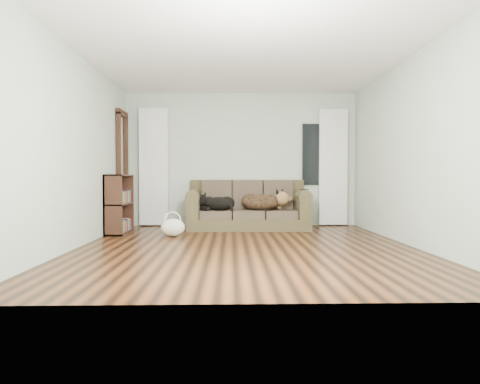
{
  "coord_description": "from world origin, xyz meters",
  "views": [
    {
      "loc": [
        -0.21,
        -5.39,
        0.91
      ],
      "look_at": [
        -0.05,
        1.6,
        0.69
      ],
      "focal_mm": 30.0,
      "sensor_mm": 36.0,
      "label": 1
    }
  ],
  "objects_px": {
    "sofa": "(248,204)",
    "dog_shepherd": "(262,202)",
    "tote_bag": "(173,226)",
    "dog_black_lab": "(217,203)",
    "bookshelf": "(119,204)"
  },
  "relations": [
    {
      "from": "sofa",
      "to": "bookshelf",
      "type": "relative_size",
      "value": 2.22
    },
    {
      "from": "dog_black_lab",
      "to": "bookshelf",
      "type": "distance_m",
      "value": 1.7
    },
    {
      "from": "sofa",
      "to": "bookshelf",
      "type": "distance_m",
      "value": 2.27
    },
    {
      "from": "tote_bag",
      "to": "bookshelf",
      "type": "xyz_separation_m",
      "value": [
        -0.96,
        0.42,
        0.34
      ]
    },
    {
      "from": "bookshelf",
      "to": "tote_bag",
      "type": "bearing_deg",
      "value": -20.15
    },
    {
      "from": "tote_bag",
      "to": "dog_shepherd",
      "type": "bearing_deg",
      "value": 30.95
    },
    {
      "from": "sofa",
      "to": "dog_black_lab",
      "type": "height_order",
      "value": "sofa"
    },
    {
      "from": "sofa",
      "to": "tote_bag",
      "type": "bearing_deg",
      "value": -141.67
    },
    {
      "from": "sofa",
      "to": "bookshelf",
      "type": "bearing_deg",
      "value": -165.7
    },
    {
      "from": "sofa",
      "to": "bookshelf",
      "type": "xyz_separation_m",
      "value": [
        -2.2,
        -0.56,
        0.05
      ]
    },
    {
      "from": "dog_black_lab",
      "to": "dog_shepherd",
      "type": "distance_m",
      "value": 0.82
    },
    {
      "from": "dog_shepherd",
      "to": "tote_bag",
      "type": "distance_m",
      "value": 1.78
    },
    {
      "from": "tote_bag",
      "to": "sofa",
      "type": "bearing_deg",
      "value": 38.33
    },
    {
      "from": "dog_black_lab",
      "to": "bookshelf",
      "type": "height_order",
      "value": "bookshelf"
    },
    {
      "from": "sofa",
      "to": "dog_shepherd",
      "type": "height_order",
      "value": "sofa"
    }
  ]
}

